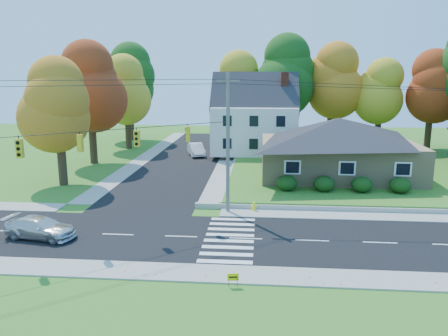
% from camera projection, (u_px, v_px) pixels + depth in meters
% --- Properties ---
extents(ground, '(120.00, 120.00, 0.00)m').
position_uv_depth(ground, '(246.00, 239.00, 26.61)').
color(ground, '#3D7923').
extents(road_main, '(90.00, 8.00, 0.02)m').
position_uv_depth(road_main, '(246.00, 239.00, 26.61)').
color(road_main, black).
rests_on(road_main, ground).
extents(road_cross, '(8.00, 44.00, 0.02)m').
position_uv_depth(road_cross, '(187.00, 158.00, 52.60)').
color(road_cross, black).
rests_on(road_cross, ground).
extents(sidewalk_north, '(90.00, 2.00, 0.08)m').
position_uv_depth(sidewalk_north, '(248.00, 213.00, 31.47)').
color(sidewalk_north, '#9C9A90').
rests_on(sidewalk_north, ground).
extents(sidewalk_south, '(90.00, 2.00, 0.08)m').
position_uv_depth(sidewalk_south, '(242.00, 275.00, 21.73)').
color(sidewalk_south, '#9C9A90').
rests_on(sidewalk_south, ground).
extents(lawn, '(30.00, 30.00, 0.50)m').
position_uv_depth(lawn, '(376.00, 167.00, 45.94)').
color(lawn, '#3D7923').
rests_on(lawn, ground).
extents(ranch_house, '(14.60, 10.60, 5.40)m').
position_uv_depth(ranch_house, '(338.00, 146.00, 40.85)').
color(ranch_house, tan).
rests_on(ranch_house, lawn).
extents(colonial_house, '(10.40, 8.40, 9.60)m').
position_uv_depth(colonial_house, '(255.00, 119.00, 52.93)').
color(colonial_house, silver).
rests_on(colonial_house, lawn).
extents(hedge_row, '(10.70, 1.70, 1.27)m').
position_uv_depth(hedge_row, '(343.00, 184.00, 35.30)').
color(hedge_row, '#163A10').
rests_on(hedge_row, lawn).
extents(traffic_infrastructure, '(38.10, 10.66, 10.00)m').
position_uv_depth(traffic_infrastructure, '(245.00, 152.00, 26.86)').
color(traffic_infrastructure, '#666059').
rests_on(traffic_infrastructure, ground).
extents(tree_lot_0, '(6.72, 6.72, 12.51)m').
position_uv_depth(tree_lot_0, '(241.00, 86.00, 58.16)').
color(tree_lot_0, '#3F2A19').
rests_on(tree_lot_0, lawn).
extents(tree_lot_1, '(7.84, 7.84, 14.60)m').
position_uv_depth(tree_lot_1, '(287.00, 76.00, 56.42)').
color(tree_lot_1, '#3F2A19').
rests_on(tree_lot_1, lawn).
extents(tree_lot_2, '(7.28, 7.28, 13.56)m').
position_uv_depth(tree_lot_2, '(332.00, 81.00, 57.03)').
color(tree_lot_2, '#3F2A19').
rests_on(tree_lot_2, lawn).
extents(tree_lot_3, '(6.16, 6.16, 11.47)m').
position_uv_depth(tree_lot_3, '(381.00, 92.00, 55.83)').
color(tree_lot_3, '#3F2A19').
rests_on(tree_lot_3, lawn).
extents(tree_lot_4, '(6.72, 6.72, 12.51)m').
position_uv_depth(tree_lot_4, '(433.00, 87.00, 54.22)').
color(tree_lot_4, '#3F2A19').
rests_on(tree_lot_4, lawn).
extents(tree_west_0, '(6.16, 6.16, 11.47)m').
position_uv_depth(tree_west_0, '(58.00, 106.00, 38.21)').
color(tree_west_0, '#3F2A19').
rests_on(tree_west_0, ground).
extents(tree_west_1, '(7.28, 7.28, 13.56)m').
position_uv_depth(tree_west_1, '(90.00, 87.00, 47.77)').
color(tree_west_1, '#3F2A19').
rests_on(tree_west_1, ground).
extents(tree_west_2, '(6.72, 6.72, 12.51)m').
position_uv_depth(tree_west_2, '(126.00, 90.00, 57.56)').
color(tree_west_2, '#3F2A19').
rests_on(tree_west_2, ground).
extents(tree_west_3, '(7.84, 7.84, 14.60)m').
position_uv_depth(tree_west_3, '(129.00, 79.00, 65.25)').
color(tree_west_3, '#3F2A19').
rests_on(tree_west_3, ground).
extents(silver_sedan, '(4.68, 2.54, 1.29)m').
position_uv_depth(silver_sedan, '(40.00, 228.00, 26.59)').
color(silver_sedan, silver).
rests_on(silver_sedan, road_main).
extents(white_car, '(2.94, 4.84, 1.51)m').
position_uv_depth(white_car, '(196.00, 149.00, 53.79)').
color(white_car, silver).
rests_on(white_car, road_cross).
extents(fire_hydrant, '(0.41, 0.32, 0.72)m').
position_uv_depth(fire_hydrant, '(254.00, 207.00, 31.93)').
color(fire_hydrant, '#FDFF16').
rests_on(fire_hydrant, ground).
extents(yard_sign, '(0.54, 0.11, 0.67)m').
position_uv_depth(yard_sign, '(233.00, 277.00, 20.48)').
color(yard_sign, black).
rests_on(yard_sign, ground).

